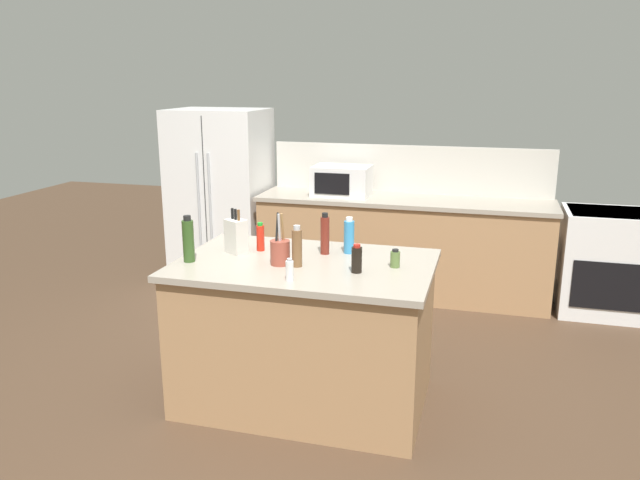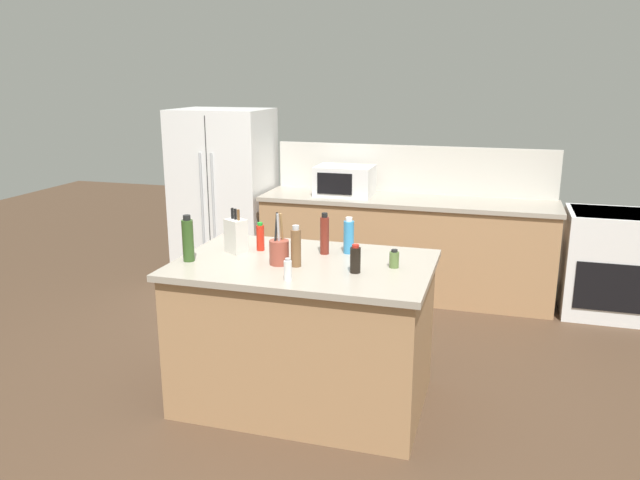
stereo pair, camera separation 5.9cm
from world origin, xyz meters
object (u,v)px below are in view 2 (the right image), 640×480
(refrigerator, at_px, (224,195))
(microwave, at_px, (345,181))
(salt_shaker, at_px, (288,270))
(olive_oil_bottle, at_px, (188,240))
(knife_block, at_px, (236,235))
(vinegar_bottle, at_px, (325,235))
(spice_jar_oregano, at_px, (394,259))
(utensil_crock, at_px, (279,251))
(dish_soap_bottle, at_px, (349,236))
(hot_sauce_bottle, at_px, (260,237))
(range_oven, at_px, (610,263))
(pepper_grinder, at_px, (296,247))
(soy_sauce_bottle, at_px, (355,259))

(refrigerator, relative_size, microwave, 3.23)
(microwave, distance_m, salt_shaker, 2.59)
(olive_oil_bottle, bearing_deg, knife_block, 51.68)
(microwave, relative_size, vinegar_bottle, 1.98)
(refrigerator, bearing_deg, microwave, -2.29)
(salt_shaker, distance_m, spice_jar_oregano, 0.67)
(refrigerator, relative_size, utensil_crock, 5.41)
(spice_jar_oregano, height_order, dish_soap_bottle, dish_soap_bottle)
(hot_sauce_bottle, bearing_deg, range_oven, 39.61)
(knife_block, bearing_deg, dish_soap_bottle, 45.00)
(microwave, distance_m, vinegar_bottle, 2.03)
(vinegar_bottle, bearing_deg, utensil_crock, -124.28)
(refrigerator, height_order, dish_soap_bottle, refrigerator)
(range_oven, bearing_deg, spice_jar_oregano, -125.58)
(spice_jar_oregano, relative_size, pepper_grinder, 0.44)
(utensil_crock, height_order, pepper_grinder, utensil_crock)
(utensil_crock, distance_m, vinegar_bottle, 0.36)
(range_oven, relative_size, microwave, 1.71)
(knife_block, distance_m, utensil_crock, 0.40)
(knife_block, relative_size, utensil_crock, 0.91)
(refrigerator, distance_m, soy_sauce_bottle, 3.07)
(knife_block, height_order, dish_soap_bottle, knife_block)
(refrigerator, bearing_deg, olive_oil_bottle, -69.88)
(refrigerator, xyz_separation_m, utensil_crock, (1.45, -2.34, 0.16))
(olive_oil_bottle, bearing_deg, pepper_grinder, 6.94)
(knife_block, relative_size, olive_oil_bottle, 1.00)
(hot_sauce_bottle, xyz_separation_m, pepper_grinder, (0.34, -0.27, 0.03))
(pepper_grinder, bearing_deg, spice_jar_oregano, 13.90)
(vinegar_bottle, distance_m, hot_sauce_bottle, 0.43)
(soy_sauce_bottle, bearing_deg, olive_oil_bottle, -176.65)
(refrigerator, relative_size, olive_oil_bottle, 5.95)
(pepper_grinder, bearing_deg, knife_block, 159.15)
(knife_block, bearing_deg, utensil_crock, 4.74)
(utensil_crock, xyz_separation_m, pepper_grinder, (0.11, -0.01, 0.04))
(dish_soap_bottle, bearing_deg, spice_jar_oregano, -33.94)
(utensil_crock, distance_m, spice_jar_oregano, 0.70)
(olive_oil_bottle, bearing_deg, dish_soap_bottle, 26.31)
(refrigerator, bearing_deg, salt_shaker, -58.48)
(dish_soap_bottle, bearing_deg, soy_sauce_bottle, -70.77)
(range_oven, height_order, utensil_crock, utensil_crock)
(salt_shaker, relative_size, pepper_grinder, 0.51)
(microwave, bearing_deg, range_oven, -0.00)
(range_oven, height_order, olive_oil_bottle, olive_oil_bottle)
(hot_sauce_bottle, bearing_deg, knife_block, -145.18)
(range_oven, bearing_deg, vinegar_bottle, -135.46)
(dish_soap_bottle, distance_m, pepper_grinder, 0.44)
(soy_sauce_bottle, bearing_deg, vinegar_bottle, 130.52)
(utensil_crock, height_order, salt_shaker, utensil_crock)
(spice_jar_oregano, height_order, hot_sauce_bottle, hot_sauce_bottle)
(knife_block, bearing_deg, salt_shaker, -11.34)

